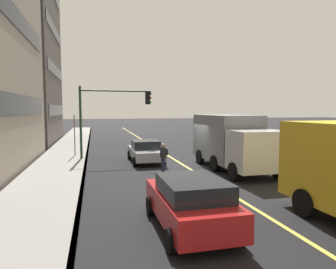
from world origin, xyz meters
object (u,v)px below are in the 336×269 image
object	(u,v)px
car_silver	(146,151)
street_sign_post	(74,133)
car_red	(190,202)
traffic_light_mast	(111,109)
pedestrian_with_backpack	(163,155)
truck_gray	(232,140)

from	to	relation	value
car_silver	street_sign_post	world-z (taller)	street_sign_post
car_red	street_sign_post	world-z (taller)	street_sign_post
traffic_light_mast	street_sign_post	world-z (taller)	traffic_light_mast
pedestrian_with_backpack	traffic_light_mast	size ratio (longest dim) A/B	0.31
car_silver	truck_gray	xyz separation A→B (m)	(-3.56, -4.42, 0.95)
truck_gray	street_sign_post	distance (m)	11.21
car_silver	pedestrian_with_backpack	distance (m)	3.28
truck_gray	traffic_light_mast	size ratio (longest dim) A/B	1.37
traffic_light_mast	pedestrian_with_backpack	bearing A→B (deg)	-152.18
car_silver	pedestrian_with_backpack	world-z (taller)	pedestrian_with_backpack
truck_gray	car_red	bearing A→B (deg)	146.49
truck_gray	traffic_light_mast	bearing A→B (deg)	51.75
street_sign_post	pedestrian_with_backpack	bearing A→B (deg)	-141.18
car_red	street_sign_post	bearing A→B (deg)	15.62
traffic_light_mast	street_sign_post	distance (m)	3.38
truck_gray	traffic_light_mast	xyz separation A→B (m)	(5.14, 6.53, 1.84)
truck_gray	street_sign_post	size ratio (longest dim) A/B	2.23
car_red	traffic_light_mast	size ratio (longest dim) A/B	0.81
car_silver	pedestrian_with_backpack	bearing A→B (deg)	-172.19
pedestrian_with_backpack	street_sign_post	xyz separation A→B (m)	(6.30, 5.07, 0.90)
pedestrian_with_backpack	street_sign_post	world-z (taller)	street_sign_post
car_silver	truck_gray	world-z (taller)	truck_gray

